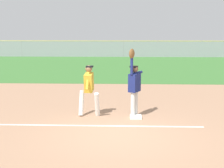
{
  "coord_description": "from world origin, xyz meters",
  "views": [
    {
      "loc": [
        0.11,
        -8.25,
        2.81
      ],
      "look_at": [
        -0.31,
        2.18,
        1.05
      ],
      "focal_mm": 49.87,
      "sensor_mm": 36.0,
      "label": 1
    }
  ],
  "objects_px": {
    "first_base": "(136,117)",
    "parked_car_red": "(132,50)",
    "parked_car_blue": "(86,50)",
    "parked_car_green": "(181,50)",
    "fielder": "(134,84)",
    "parked_car_black": "(42,49)",
    "baseball": "(133,55)",
    "runner": "(89,87)"
  },
  "relations": [
    {
      "from": "parked_car_blue",
      "to": "baseball",
      "type": "bearing_deg",
      "value": -85.19
    },
    {
      "from": "parked_car_black",
      "to": "first_base",
      "type": "bearing_deg",
      "value": -67.91
    },
    {
      "from": "fielder",
      "to": "baseball",
      "type": "height_order",
      "value": "fielder"
    },
    {
      "from": "parked_car_red",
      "to": "parked_car_blue",
      "type": "bearing_deg",
      "value": -173.99
    },
    {
      "from": "parked_car_red",
      "to": "parked_car_black",
      "type": "bearing_deg",
      "value": -176.43
    },
    {
      "from": "fielder",
      "to": "runner",
      "type": "relative_size",
      "value": 1.33
    },
    {
      "from": "first_base",
      "to": "parked_car_black",
      "type": "xyz_separation_m",
      "value": [
        -10.43,
        27.85,
        0.63
      ]
    },
    {
      "from": "first_base",
      "to": "fielder",
      "type": "height_order",
      "value": "fielder"
    },
    {
      "from": "parked_car_red",
      "to": "parked_car_green",
      "type": "distance_m",
      "value": 5.93
    },
    {
      "from": "first_base",
      "to": "parked_car_green",
      "type": "distance_m",
      "value": 28.74
    },
    {
      "from": "first_base",
      "to": "parked_car_black",
      "type": "distance_m",
      "value": 29.75
    },
    {
      "from": "parked_car_blue",
      "to": "parked_car_green",
      "type": "xyz_separation_m",
      "value": [
        11.53,
        0.54,
        0.0
      ]
    },
    {
      "from": "parked_car_red",
      "to": "parked_car_green",
      "type": "xyz_separation_m",
      "value": [
        5.92,
        0.47,
        0.0
      ]
    },
    {
      "from": "parked_car_blue",
      "to": "parked_car_red",
      "type": "bearing_deg",
      "value": -4.71
    },
    {
      "from": "runner",
      "to": "parked_car_black",
      "type": "distance_m",
      "value": 29.05
    },
    {
      "from": "parked_car_black",
      "to": "parked_car_green",
      "type": "bearing_deg",
      "value": 2.02
    },
    {
      "from": "baseball",
      "to": "parked_car_green",
      "type": "bearing_deg",
      "value": 76.56
    },
    {
      "from": "parked_car_blue",
      "to": "parked_car_green",
      "type": "relative_size",
      "value": 1.0
    },
    {
      "from": "parked_car_black",
      "to": "fielder",
      "type": "bearing_deg",
      "value": -67.89
    },
    {
      "from": "first_base",
      "to": "baseball",
      "type": "bearing_deg",
      "value": 111.62
    },
    {
      "from": "parked_car_red",
      "to": "parked_car_green",
      "type": "relative_size",
      "value": 1.0
    },
    {
      "from": "parked_car_blue",
      "to": "fielder",
      "type": "bearing_deg",
      "value": -85.11
    },
    {
      "from": "fielder",
      "to": "parked_car_black",
      "type": "relative_size",
      "value": 0.51
    },
    {
      "from": "baseball",
      "to": "parked_car_red",
      "type": "bearing_deg",
      "value": 88.53
    },
    {
      "from": "fielder",
      "to": "parked_car_green",
      "type": "xyz_separation_m",
      "value": [
        6.56,
        27.81,
        -0.45
      ]
    },
    {
      "from": "fielder",
      "to": "parked_car_black",
      "type": "distance_m",
      "value": 29.55
    },
    {
      "from": "parked_car_blue",
      "to": "parked_car_black",
      "type": "bearing_deg",
      "value": 170.33
    },
    {
      "from": "first_base",
      "to": "runner",
      "type": "distance_m",
      "value": 1.84
    },
    {
      "from": "parked_car_black",
      "to": "parked_car_green",
      "type": "height_order",
      "value": "same"
    },
    {
      "from": "baseball",
      "to": "parked_car_black",
      "type": "relative_size",
      "value": 0.02
    },
    {
      "from": "fielder",
      "to": "parked_car_black",
      "type": "height_order",
      "value": "fielder"
    },
    {
      "from": "parked_car_blue",
      "to": "parked_car_red",
      "type": "height_order",
      "value": "same"
    },
    {
      "from": "fielder",
      "to": "parked_car_black",
      "type": "xyz_separation_m",
      "value": [
        -10.37,
        27.67,
        -0.45
      ]
    },
    {
      "from": "fielder",
      "to": "parked_car_blue",
      "type": "bearing_deg",
      "value": -51.79
    },
    {
      "from": "first_base",
      "to": "parked_car_blue",
      "type": "height_order",
      "value": "parked_car_blue"
    },
    {
      "from": "parked_car_blue",
      "to": "parked_car_red",
      "type": "relative_size",
      "value": 1.0
    },
    {
      "from": "fielder",
      "to": "runner",
      "type": "xyz_separation_m",
      "value": [
        -1.5,
        0.01,
        -0.12
      ]
    },
    {
      "from": "first_base",
      "to": "parked_car_red",
      "type": "distance_m",
      "value": 27.54
    },
    {
      "from": "fielder",
      "to": "parked_car_blue",
      "type": "relative_size",
      "value": 0.5
    },
    {
      "from": "parked_car_red",
      "to": "first_base",
      "type": "bearing_deg",
      "value": -85.93
    },
    {
      "from": "first_base",
      "to": "fielder",
      "type": "bearing_deg",
      "value": 107.39
    },
    {
      "from": "runner",
      "to": "baseball",
      "type": "bearing_deg",
      "value": 7.43
    }
  ]
}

